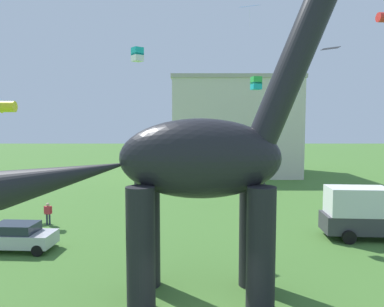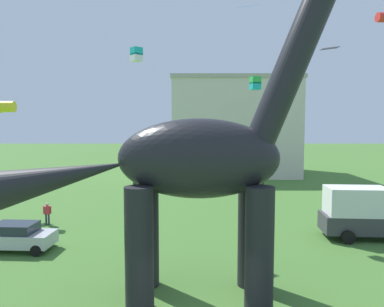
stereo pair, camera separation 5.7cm
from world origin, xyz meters
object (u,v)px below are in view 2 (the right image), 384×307
object	(u,v)px
kite_high_right	(331,48)
kite_mid_right	(250,6)
person_far_spectator	(48,211)
kite_far_right	(137,54)
parked_box_truck	(368,212)
kite_trailing	(256,83)
dinosaur_sculpture	(198,158)
parked_sedan_left	(16,236)

from	to	relation	value
kite_high_right	kite_mid_right	distance (m)	8.35
person_far_spectator	kite_far_right	xyz separation A→B (m)	(6.71, -2.10, 10.42)
kite_high_right	kite_mid_right	world-z (taller)	kite_mid_right
parked_box_truck	kite_trailing	distance (m)	10.62
dinosaur_sculpture	kite_trailing	bearing A→B (deg)	48.98
parked_sedan_left	kite_trailing	size ratio (longest dim) A/B	5.17
person_far_spectator	kite_far_right	bearing A→B (deg)	-154.51
kite_high_right	parked_sedan_left	bearing A→B (deg)	-158.95
kite_far_right	kite_high_right	distance (m)	14.57
parked_sedan_left	parked_box_truck	bearing A→B (deg)	9.25
dinosaur_sculpture	person_far_spectator	xyz separation A→B (m)	(-10.35, 10.58, -4.75)
dinosaur_sculpture	kite_trailing	world-z (taller)	dinosaur_sculpture
parked_sedan_left	parked_box_truck	size ratio (longest dim) A/B	0.75
kite_far_right	kite_trailing	distance (m)	7.77
kite_far_right	kite_high_right	world-z (taller)	kite_high_right
kite_far_right	parked_box_truck	bearing A→B (deg)	-3.83
dinosaur_sculpture	kite_trailing	xyz separation A→B (m)	(3.90, 9.34, 4.01)
kite_far_right	dinosaur_sculpture	bearing A→B (deg)	-66.76
parked_sedan_left	kite_trailing	world-z (taller)	kite_trailing
kite_far_right	person_far_spectator	bearing A→B (deg)	162.59
dinosaur_sculpture	parked_sedan_left	size ratio (longest dim) A/B	3.66
dinosaur_sculpture	parked_box_truck	world-z (taller)	dinosaur_sculpture
parked_sedan_left	kite_high_right	world-z (taller)	kite_high_right
kite_far_right	kite_mid_right	bearing A→B (deg)	47.84
person_far_spectator	kite_trailing	bearing A→B (deg)	-142.08
parked_box_truck	kite_high_right	distance (m)	12.41
kite_mid_right	person_far_spectator	bearing A→B (deg)	-154.69
parked_box_truck	kite_mid_right	size ratio (longest dim) A/B	2.71
kite_far_right	kite_mid_right	size ratio (longest dim) A/B	0.40
parked_box_truck	kite_far_right	distance (m)	17.25
parked_sedan_left	person_far_spectator	size ratio (longest dim) A/B	2.76
person_far_spectator	kite_far_right	world-z (taller)	kite_far_right
dinosaur_sculpture	kite_mid_right	size ratio (longest dim) A/B	7.42
parked_sedan_left	kite_high_right	size ratio (longest dim) A/B	2.75
dinosaur_sculpture	kite_high_right	size ratio (longest dim) A/B	10.05
parked_sedan_left	kite_far_right	world-z (taller)	kite_far_right
dinosaur_sculpture	kite_high_right	xyz separation A→B (m)	(10.09, 13.16, 7.01)
kite_high_right	kite_mid_right	bearing A→B (deg)	139.73
kite_far_right	kite_high_right	xyz separation A→B (m)	(13.73, 4.68, 1.34)
parked_box_truck	kite_far_right	bearing A→B (deg)	-179.57
person_far_spectator	kite_trailing	size ratio (longest dim) A/B	1.87
kite_trailing	parked_sedan_left	bearing A→B (deg)	-164.26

